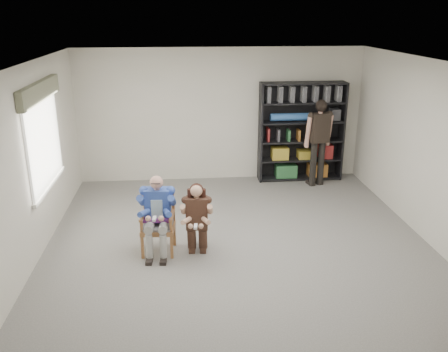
{
  "coord_description": "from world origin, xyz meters",
  "views": [
    {
      "loc": [
        -0.84,
        -6.34,
        3.48
      ],
      "look_at": [
        -0.2,
        0.6,
        1.05
      ],
      "focal_mm": 38.0,
      "sensor_mm": 36.0,
      "label": 1
    }
  ],
  "objects_px": {
    "armchair": "(158,223)",
    "bookshelf": "(301,132)",
    "standing_man": "(318,144)",
    "seated_man": "(158,215)",
    "kneeling_woman": "(197,220)"
  },
  "relations": [
    {
      "from": "bookshelf",
      "to": "standing_man",
      "type": "distance_m",
      "value": 0.52
    },
    {
      "from": "kneeling_woman",
      "to": "bookshelf",
      "type": "height_order",
      "value": "bookshelf"
    },
    {
      "from": "standing_man",
      "to": "seated_man",
      "type": "bearing_deg",
      "value": -155.35
    },
    {
      "from": "bookshelf",
      "to": "standing_man",
      "type": "xyz_separation_m",
      "value": [
        0.26,
        -0.42,
        -0.15
      ]
    },
    {
      "from": "bookshelf",
      "to": "standing_man",
      "type": "relative_size",
      "value": 1.16
    },
    {
      "from": "armchair",
      "to": "standing_man",
      "type": "distance_m",
      "value": 4.18
    },
    {
      "from": "seated_man",
      "to": "kneeling_woman",
      "type": "xyz_separation_m",
      "value": [
        0.58,
        -0.12,
        -0.05
      ]
    },
    {
      "from": "armchair",
      "to": "bookshelf",
      "type": "bearing_deg",
      "value": 51.51
    },
    {
      "from": "armchair",
      "to": "bookshelf",
      "type": "relative_size",
      "value": 0.45
    },
    {
      "from": "armchair",
      "to": "standing_man",
      "type": "relative_size",
      "value": 0.52
    },
    {
      "from": "seated_man",
      "to": "kneeling_woman",
      "type": "height_order",
      "value": "seated_man"
    },
    {
      "from": "armchair",
      "to": "kneeling_woman",
      "type": "distance_m",
      "value": 0.6
    },
    {
      "from": "bookshelf",
      "to": "standing_man",
      "type": "bearing_deg",
      "value": -57.91
    },
    {
      "from": "armchair",
      "to": "bookshelf",
      "type": "height_order",
      "value": "bookshelf"
    },
    {
      "from": "bookshelf",
      "to": "armchair",
      "type": "bearing_deg",
      "value": -133.55
    }
  ]
}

